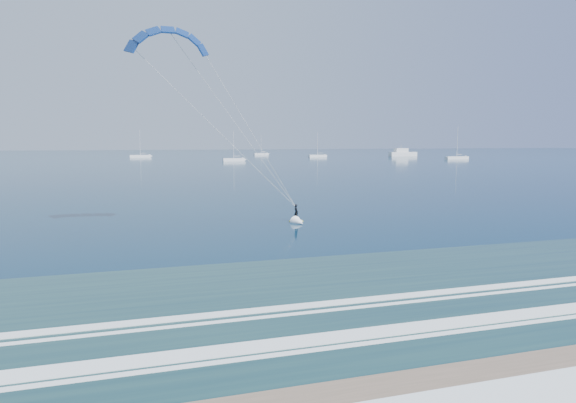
% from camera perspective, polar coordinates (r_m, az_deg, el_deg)
% --- Properties ---
extents(kitesurfer_rig, '(17.17, 6.78, 17.63)m').
position_cam_1_polar(kitesurfer_rig, '(44.80, -5.64, 8.31)').
color(kitesurfer_rig, yellow).
rests_on(kitesurfer_rig, ground).
extents(motor_yacht, '(14.47, 3.86, 6.05)m').
position_cam_1_polar(motor_yacht, '(268.28, 12.59, 5.27)').
color(motor_yacht, white).
rests_on(motor_yacht, ground).
extents(sailboat_1, '(9.50, 2.40, 12.70)m').
position_cam_1_polar(sailboat_1, '(250.32, -16.08, 4.87)').
color(sailboat_1, white).
rests_on(sailboat_1, ground).
extents(sailboat_2, '(8.25, 2.40, 11.51)m').
position_cam_1_polar(sailboat_2, '(196.47, -6.05, 4.66)').
color(sailboat_2, white).
rests_on(sailboat_2, ground).
extents(sailboat_3, '(7.71, 2.40, 10.62)m').
position_cam_1_polar(sailboat_3, '(278.58, -3.01, 5.29)').
color(sailboat_3, white).
rests_on(sailboat_3, ground).
extents(sailboat_4, '(8.67, 2.40, 11.85)m').
position_cam_1_polar(sailboat_4, '(245.48, 3.29, 5.09)').
color(sailboat_4, white).
rests_on(sailboat_4, ground).
extents(sailboat_5, '(10.37, 2.40, 13.83)m').
position_cam_1_polar(sailboat_5, '(229.84, 18.24, 4.66)').
color(sailboat_5, white).
rests_on(sailboat_5, ground).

